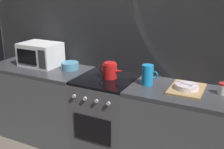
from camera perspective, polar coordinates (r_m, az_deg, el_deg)
The scene contains 10 objects.
back_wall at distance 3.02m, azimuth 1.58°, elevation 6.45°, with size 3.60×0.05×2.40m.
counter_left at distance 3.47m, azimuth -14.51°, elevation -5.53°, with size 1.20×0.60×0.90m.
stove_unit at distance 3.00m, azimuth -1.21°, elevation -8.91°, with size 0.60×0.63×0.90m.
counter_right at distance 2.75m, azimuth 16.04°, elevation -12.45°, with size 1.20×0.60×0.90m.
microwave at distance 3.35m, azimuth -14.81°, elevation 4.17°, with size 0.46×0.35×0.27m.
kettle at distance 2.80m, azimuth -0.43°, elevation 0.86°, with size 0.28×0.15×0.17m.
mixing_bowl at distance 3.14m, azimuth -8.86°, elevation 1.84°, with size 0.20×0.20×0.08m, color teal.
pitcher at distance 2.63m, azimuth 7.53°, elevation -0.09°, with size 0.16×0.11×0.20m.
dish_pile at distance 2.59m, azimuth 15.45°, elevation -2.73°, with size 0.30×0.40×0.07m.
spice_jar at distance 2.59m, azimuth 22.23°, elevation -2.77°, with size 0.08×0.08×0.10m.
Camera 1 is at (1.25, -2.35, 1.84)m, focal length 43.43 mm.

